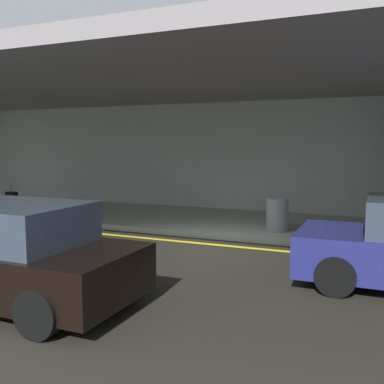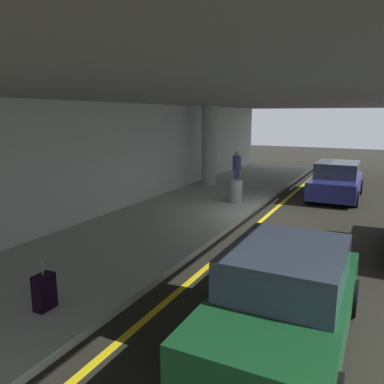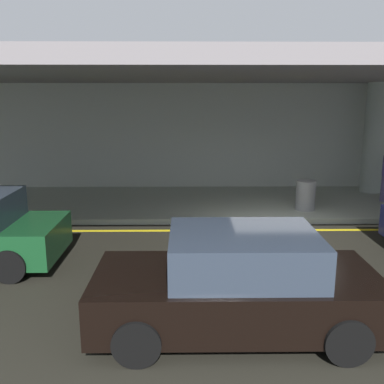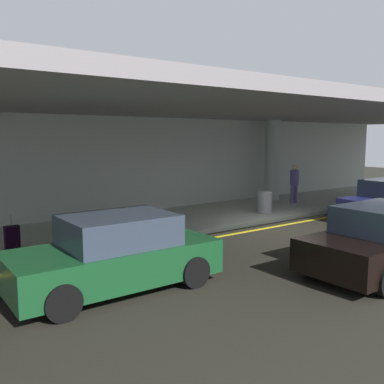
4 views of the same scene
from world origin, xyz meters
name	(u,v)px [view 2 (image 2 of 4)]	position (x,y,z in m)	size (l,w,h in m)	color
ground_plane	(279,219)	(0.00, 0.00, 0.00)	(60.00, 60.00, 0.00)	black
sidewalk	(195,207)	(0.00, 3.10, 0.07)	(26.00, 4.20, 0.15)	#A8B2A5
lane_stripe_yellow	(265,218)	(0.00, 0.48, 0.00)	(26.00, 0.14, 0.01)	yellow
support_column_left_mid	(209,146)	(4.00, 4.32, 1.97)	(0.70, 0.70, 3.65)	#A6B3AB
ceiling_overhang	(208,98)	(0.00, 2.60, 3.95)	(28.00, 13.20, 0.30)	gray
terminal_back_wall	(142,155)	(0.00, 5.35, 1.90)	(26.00, 0.30, 3.80)	#B4BCB4
car_navy	(336,181)	(4.32, -1.27, 0.71)	(4.10, 1.92, 1.50)	navy
car_dark_green	(284,298)	(-6.89, -1.74, 0.71)	(4.10, 1.92, 1.50)	#144321
traveler_with_luggage	(237,167)	(3.93, 2.93, 1.11)	(0.38, 0.38, 1.68)	slate
suitcase_upright_primary	(44,292)	(-7.96, 2.05, 0.46)	(0.36, 0.22, 0.90)	black
trash_bin_steel	(235,191)	(1.13, 1.97, 0.57)	(0.56, 0.56, 0.85)	gray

